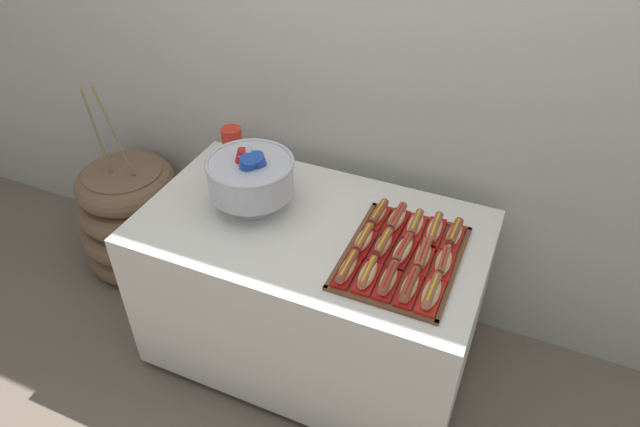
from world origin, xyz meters
TOP-DOWN VIEW (x-y plane):
  - ground_plane at (0.00, 0.00)m, footprint 10.00×10.00m
  - back_wall at (0.00, 0.53)m, footprint 6.00×0.10m
  - buffet_table at (0.00, 0.00)m, footprint 1.37×0.79m
  - floor_vase at (-1.13, 0.21)m, footprint 0.58×0.58m
  - serving_tray at (0.38, -0.04)m, footprint 0.41×0.53m
  - hot_dog_0 at (0.23, -0.21)m, footprint 0.06×0.17m
  - hot_dog_1 at (0.31, -0.21)m, footprint 0.07×0.17m
  - hot_dog_2 at (0.38, -0.21)m, footprint 0.07×0.16m
  - hot_dog_3 at (0.46, -0.21)m, footprint 0.06×0.17m
  - hot_dog_4 at (0.53, -0.21)m, footprint 0.07×0.17m
  - hot_dog_5 at (0.23, -0.04)m, footprint 0.06×0.16m
  - hot_dog_6 at (0.31, -0.04)m, footprint 0.06×0.16m
  - hot_dog_7 at (0.38, -0.04)m, footprint 0.07×0.18m
  - hot_dog_8 at (0.46, -0.04)m, footprint 0.07×0.17m
  - hot_dog_9 at (0.53, -0.04)m, footprint 0.07×0.16m
  - hot_dog_10 at (0.23, 0.12)m, footprint 0.06×0.16m
  - hot_dog_11 at (0.31, 0.12)m, footprint 0.07×0.17m
  - hot_dog_12 at (0.38, 0.12)m, footprint 0.07×0.16m
  - hot_dog_13 at (0.46, 0.12)m, footprint 0.07×0.19m
  - hot_dog_14 at (0.53, 0.12)m, footprint 0.06×0.17m
  - punch_bowl at (-0.27, 0.02)m, footprint 0.35×0.35m
  - cup_stack at (-0.51, 0.28)m, footprint 0.09×0.09m

SIDE VIEW (x-z plane):
  - ground_plane at x=0.00m, z-range 0.00..0.00m
  - floor_vase at x=-1.13m, z-range -0.26..0.83m
  - buffet_table at x=0.00m, z-range 0.02..0.78m
  - serving_tray at x=0.38m, z-range 0.76..0.77m
  - hot_dog_13 at x=0.46m, z-range 0.77..0.82m
  - hot_dog_12 at x=0.38m, z-range 0.77..0.82m
  - hot_dog_9 at x=0.53m, z-range 0.77..0.82m
  - hot_dog_1 at x=0.31m, z-range 0.77..0.83m
  - hot_dog_0 at x=0.23m, z-range 0.77..0.83m
  - hot_dog_4 at x=0.53m, z-range 0.77..0.83m
  - hot_dog_5 at x=0.23m, z-range 0.77..0.83m
  - hot_dog_10 at x=0.23m, z-range 0.77..0.83m
  - hot_dog_7 at x=0.38m, z-range 0.77..0.83m
  - hot_dog_3 at x=0.46m, z-range 0.77..0.83m
  - hot_dog_14 at x=0.53m, z-range 0.77..0.83m
  - hot_dog_2 at x=0.38m, z-range 0.77..0.83m
  - hot_dog_11 at x=0.31m, z-range 0.77..0.83m
  - hot_dog_8 at x=0.46m, z-range 0.77..0.83m
  - hot_dog_6 at x=0.31m, z-range 0.77..0.83m
  - cup_stack at x=-0.51m, z-range 0.76..0.93m
  - punch_bowl at x=-0.27m, z-range 0.78..1.05m
  - back_wall at x=0.00m, z-range 0.00..2.60m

